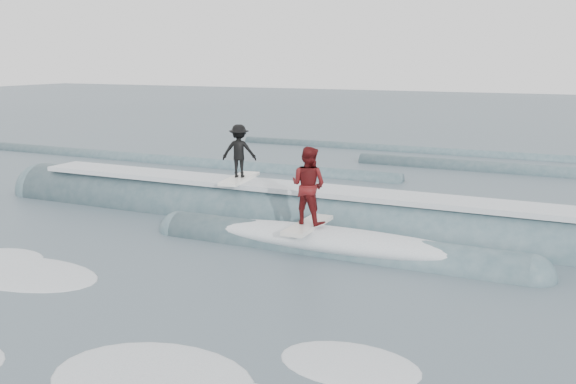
% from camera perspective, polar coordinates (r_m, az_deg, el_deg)
% --- Properties ---
extents(ground, '(160.00, 160.00, 0.00)m').
position_cam_1_polar(ground, '(12.62, -11.66, -9.90)').
color(ground, '#40535D').
rests_on(ground, ground).
extents(breaking_wave, '(21.74, 3.79, 2.01)m').
position_cam_1_polar(breaking_wave, '(17.79, 1.79, -3.05)').
color(breaking_wave, '#38545E').
rests_on(breaking_wave, ground).
extents(surfer_black, '(1.14, 2.06, 1.65)m').
position_cam_1_polar(surfer_black, '(18.82, -4.36, 3.39)').
color(surfer_black, white).
rests_on(surfer_black, ground).
extents(surfer_red, '(1.01, 2.00, 1.99)m').
position_cam_1_polar(surfer_red, '(15.54, 1.82, 0.31)').
color(surfer_red, silver).
rests_on(surfer_red, ground).
extents(whitewater, '(11.51, 5.51, 0.10)m').
position_cam_1_polar(whitewater, '(11.66, -15.47, -12.00)').
color(whitewater, white).
rests_on(whitewater, ground).
extents(far_swells, '(41.00, 8.65, 0.80)m').
position_cam_1_polar(far_swells, '(28.09, 11.71, 2.15)').
color(far_swells, '#38545E').
rests_on(far_swells, ground).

